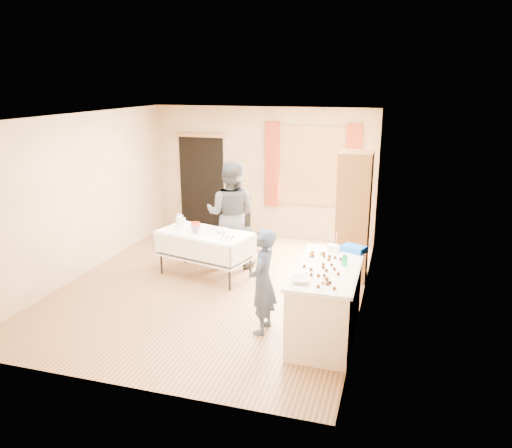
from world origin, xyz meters
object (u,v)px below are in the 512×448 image
(counter, at_px, (326,301))
(girl, at_px, (263,281))
(cabinet, at_px, (353,216))
(party_table, at_px, (205,250))
(chair, at_px, (240,238))
(woman, at_px, (231,214))

(counter, height_order, girl, girl)
(cabinet, bearing_deg, party_table, -164.76)
(counter, relative_size, girl, 1.20)
(chair, bearing_deg, cabinet, -36.03)
(chair, height_order, girl, girl)
(chair, bearing_deg, counter, -74.81)
(counter, bearing_deg, woman, 133.74)
(counter, bearing_deg, party_table, 147.01)
(counter, distance_m, woman, 2.85)
(counter, distance_m, party_table, 2.60)
(cabinet, bearing_deg, counter, -92.81)
(party_table, distance_m, girl, 2.10)
(cabinet, relative_size, counter, 1.25)
(chair, bearing_deg, party_table, -123.76)
(party_table, xyz_separation_m, chair, (0.22, 1.12, -0.13))
(woman, bearing_deg, party_table, 66.94)
(girl, bearing_deg, woman, -150.10)
(girl, xyz_separation_m, woman, (-1.17, 2.16, 0.22))
(cabinet, xyz_separation_m, party_table, (-2.28, -0.62, -0.57))
(cabinet, relative_size, woman, 1.13)
(cabinet, relative_size, girl, 1.50)
(party_table, xyz_separation_m, girl, (1.41, -1.54, 0.23))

